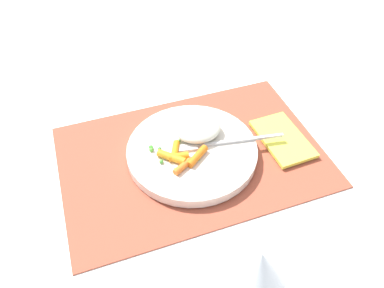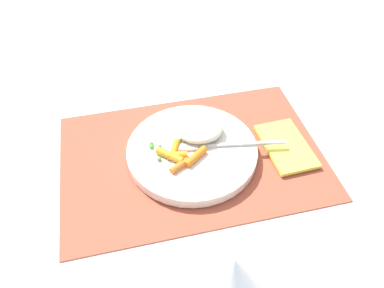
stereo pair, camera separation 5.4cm
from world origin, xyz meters
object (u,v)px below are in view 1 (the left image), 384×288
Objects in this scene: plate at (192,151)px; napkin at (283,139)px; carrot_portion at (181,157)px; fork at (218,143)px; rice_mound at (198,129)px; wine_glass at (258,271)px.

napkin is (-0.18, 0.02, -0.01)m from plate.
carrot_portion is at bearing -0.33° from napkin.
fork is (-0.08, -0.01, -0.00)m from carrot_portion.
plate is at bearing -9.39° from fork.
fork is 1.59× the size of napkin.
rice_mound is 0.42× the size of fork.
plate is 1.85× the size of napkin.
fork is 1.42× the size of wine_glass.
wine_glass is at bearing 53.26° from napkin.
plate is at bearing -7.15° from napkin.
plate is at bearing -143.25° from carrot_portion.
wine_glass is 0.35m from napkin.
plate is 2.71× the size of carrot_portion.
carrot_portion is 0.61× the size of wine_glass.
rice_mound reaches higher than plate.
plate is 2.79× the size of rice_mound.
carrot_portion is (0.03, 0.02, 0.02)m from plate.
wine_glass is at bearing 86.25° from plate.
fork is at bearing -6.31° from napkin.
carrot_portion is 0.43× the size of fork.
carrot_portion is at bearing 44.83° from rice_mound.
carrot_portion is at bearing 36.75° from plate.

